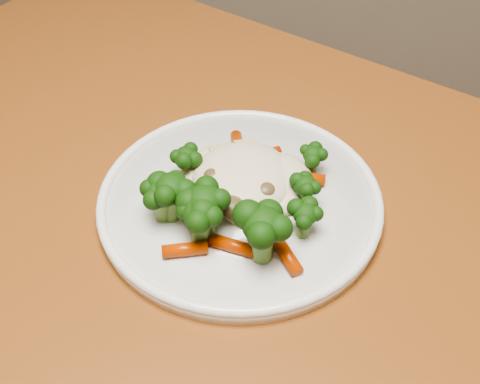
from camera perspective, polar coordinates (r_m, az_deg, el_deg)
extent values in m
cube|color=brown|center=(0.54, -0.17, -9.26)|extent=(1.34, 1.12, 0.04)
cube|color=brown|center=(1.22, -11.11, 1.47)|extent=(0.08, 0.08, 0.71)
cylinder|color=white|center=(0.58, 0.00, -0.96)|extent=(0.27, 0.27, 0.01)
ellipsoid|color=beige|center=(0.57, 0.37, 2.11)|extent=(0.12, 0.10, 0.04)
ellipsoid|color=black|center=(0.54, -6.43, -0.72)|extent=(0.05, 0.05, 0.05)
ellipsoid|color=black|center=(0.52, -3.76, -3.08)|extent=(0.05, 0.05, 0.04)
ellipsoid|color=black|center=(0.51, 2.16, -4.28)|extent=(0.06, 0.06, 0.05)
ellipsoid|color=black|center=(0.53, 6.14, -2.77)|extent=(0.04, 0.04, 0.03)
ellipsoid|color=black|center=(0.56, 6.15, -0.06)|extent=(0.03, 0.03, 0.03)
ellipsoid|color=black|center=(0.60, 6.87, 2.93)|extent=(0.03, 0.03, 0.03)
ellipsoid|color=black|center=(0.59, -5.08, 2.70)|extent=(0.04, 0.04, 0.03)
ellipsoid|color=black|center=(0.55, -7.39, -1.00)|extent=(0.05, 0.05, 0.04)
ellipsoid|color=black|center=(0.53, -3.32, -1.99)|extent=(0.05, 0.05, 0.05)
cylinder|color=#C33D04|center=(0.62, -0.17, 4.30)|extent=(0.03, 0.04, 0.01)
cylinder|color=#C33D04|center=(0.61, 2.16, 3.46)|extent=(0.04, 0.03, 0.01)
cylinder|color=#C33D04|center=(0.59, 6.11, 1.40)|extent=(0.04, 0.01, 0.01)
cylinder|color=#C33D04|center=(0.57, -6.31, -0.08)|extent=(0.02, 0.05, 0.01)
cylinder|color=#C33D04|center=(0.52, -5.25, -5.45)|extent=(0.04, 0.03, 0.01)
cylinder|color=#C33D04|center=(0.52, -0.58, -5.14)|extent=(0.04, 0.02, 0.01)
cylinder|color=#C33D04|center=(0.52, 4.31, -5.78)|extent=(0.04, 0.04, 0.01)
ellipsoid|color=brown|center=(0.56, 0.63, 1.18)|extent=(0.02, 0.02, 0.02)
ellipsoid|color=brown|center=(0.55, 2.37, 0.19)|extent=(0.02, 0.02, 0.01)
ellipsoid|color=brown|center=(0.57, -2.47, 1.43)|extent=(0.02, 0.02, 0.02)
ellipsoid|color=brown|center=(0.54, -0.82, -1.37)|extent=(0.02, 0.02, 0.02)
cube|color=#CEB889|center=(0.59, 0.72, 3.58)|extent=(0.02, 0.02, 0.01)
cube|color=#CEB889|center=(0.59, 2.04, 3.48)|extent=(0.02, 0.02, 0.01)
cube|color=#CEB889|center=(0.60, -1.93, 3.81)|extent=(0.02, 0.02, 0.01)
cube|color=#CEB889|center=(0.60, 0.66, 4.08)|extent=(0.03, 0.03, 0.01)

